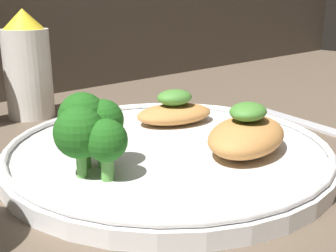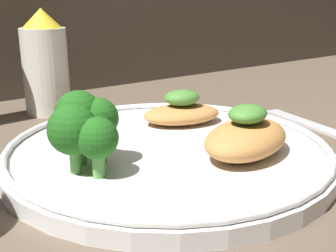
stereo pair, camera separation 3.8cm
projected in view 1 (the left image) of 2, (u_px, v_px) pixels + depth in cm
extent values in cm
cube|color=brown|center=(168.00, 166.00, 39.30)|extent=(180.00, 180.00, 1.00)
cylinder|color=white|center=(168.00, 154.00, 38.95)|extent=(29.76, 29.76, 1.40)
torus|color=white|center=(168.00, 144.00, 38.65)|extent=(29.16, 29.16, 0.60)
ellipsoid|color=#BC7F42|center=(247.00, 136.00, 37.10)|extent=(11.33, 8.91, 2.95)
ellipsoid|color=#478433|center=(248.00, 112.00, 36.44)|extent=(4.71, 4.21, 1.52)
ellipsoid|color=#BC7F42|center=(174.00, 114.00, 45.79)|extent=(9.72, 7.60, 2.01)
ellipsoid|color=#478433|center=(175.00, 97.00, 45.24)|extent=(4.65, 4.14, 1.68)
cylinder|color=#569942|center=(107.00, 152.00, 33.57)|extent=(1.07, 1.07, 2.78)
sphere|color=#1E5B19|center=(106.00, 121.00, 32.81)|extent=(3.32, 3.32, 3.32)
cylinder|color=#569942|center=(85.00, 150.00, 33.66)|extent=(0.96, 0.96, 2.94)
sphere|color=#1E5B19|center=(82.00, 116.00, 32.84)|extent=(3.82, 3.82, 3.82)
cylinder|color=#569942|center=(82.00, 163.00, 31.99)|extent=(0.81, 0.81, 2.18)
sphere|color=#1E5B19|center=(80.00, 133.00, 31.27)|extent=(3.92, 3.92, 3.92)
cylinder|color=#569942|center=(107.00, 167.00, 31.50)|extent=(0.98, 0.98, 2.02)
sphere|color=#1E5B19|center=(106.00, 140.00, 30.87)|extent=(3.21, 3.21, 3.21)
cylinder|color=white|center=(28.00, 74.00, 52.25)|extent=(5.74, 5.74, 10.91)
cone|color=yellow|center=(23.00, 19.00, 50.29)|extent=(4.88, 4.88, 2.40)
cube|color=silver|center=(305.00, 122.00, 50.08)|extent=(4.82, 16.88, 0.60)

